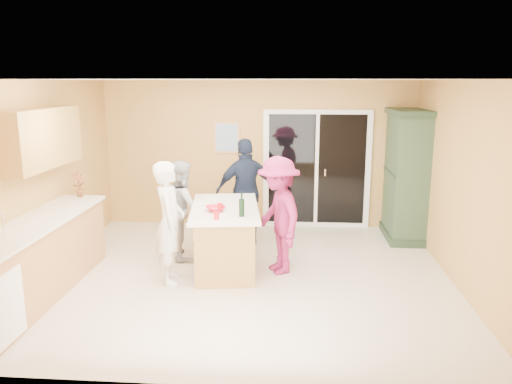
# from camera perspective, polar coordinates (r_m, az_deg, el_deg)

# --- Properties ---
(floor) EXTENTS (5.50, 5.50, 0.00)m
(floor) POSITION_cam_1_polar(r_m,az_deg,el_deg) (6.85, -1.33, -9.59)
(floor) COLOR beige
(floor) RESTS_ON ground
(ceiling) EXTENTS (5.50, 5.00, 0.10)m
(ceiling) POSITION_cam_1_polar(r_m,az_deg,el_deg) (6.34, -1.46, 12.71)
(ceiling) COLOR white
(ceiling) RESTS_ON wall_back
(wall_back) EXTENTS (5.50, 0.10, 2.60)m
(wall_back) POSITION_cam_1_polar(r_m,az_deg,el_deg) (8.93, 0.20, 4.32)
(wall_back) COLOR #EBC261
(wall_back) RESTS_ON ground
(wall_front) EXTENTS (5.50, 0.10, 2.60)m
(wall_front) POSITION_cam_1_polar(r_m,az_deg,el_deg) (4.07, -4.90, -5.89)
(wall_front) COLOR #EBC261
(wall_front) RESTS_ON ground
(wall_left) EXTENTS (0.10, 5.00, 2.60)m
(wall_left) POSITION_cam_1_polar(r_m,az_deg,el_deg) (7.28, -23.49, 1.36)
(wall_left) COLOR #EBC261
(wall_left) RESTS_ON ground
(wall_right) EXTENTS (0.10, 5.00, 2.60)m
(wall_right) POSITION_cam_1_polar(r_m,az_deg,el_deg) (6.78, 22.42, 0.69)
(wall_right) COLOR #EBC261
(wall_right) RESTS_ON ground
(left_cabinet_run) EXTENTS (0.65, 3.05, 1.24)m
(left_cabinet_run) POSITION_cam_1_polar(r_m,az_deg,el_deg) (6.46, -24.74, -7.82)
(left_cabinet_run) COLOR #B67C46
(left_cabinet_run) RESTS_ON floor
(upper_cabinets) EXTENTS (0.35, 1.60, 0.75)m
(upper_cabinets) POSITION_cam_1_polar(r_m,az_deg,el_deg) (6.94, -23.38, 5.68)
(upper_cabinets) COLOR #B67C46
(upper_cabinets) RESTS_ON wall_left
(sliding_door) EXTENTS (1.90, 0.07, 2.10)m
(sliding_door) POSITION_cam_1_polar(r_m,az_deg,el_deg) (8.92, 6.94, 2.59)
(sliding_door) COLOR white
(sliding_door) RESTS_ON floor
(framed_picture) EXTENTS (0.46, 0.04, 0.56)m
(framed_picture) POSITION_cam_1_polar(r_m,az_deg,el_deg) (8.92, -3.35, 6.23)
(framed_picture) COLOR tan
(framed_picture) RESTS_ON wall_back
(kitchen_island) EXTENTS (1.12, 1.78, 0.88)m
(kitchen_island) POSITION_cam_1_polar(r_m,az_deg,el_deg) (7.03, -3.55, -5.44)
(kitchen_island) COLOR #B67C46
(kitchen_island) RESTS_ON floor
(green_hutch) EXTENTS (0.61, 1.17, 2.14)m
(green_hutch) POSITION_cam_1_polar(r_m,az_deg,el_deg) (8.56, 16.78, 1.67)
(green_hutch) COLOR #213624
(green_hutch) RESTS_ON floor
(woman_white) EXTENTS (0.49, 0.65, 1.60)m
(woman_white) POSITION_cam_1_polar(r_m,az_deg,el_deg) (6.54, -9.84, -3.46)
(woman_white) COLOR silver
(woman_white) RESTS_ON floor
(woman_grey) EXTENTS (0.81, 0.88, 1.46)m
(woman_grey) POSITION_cam_1_polar(r_m,az_deg,el_deg) (7.46, -8.41, -1.95)
(woman_grey) COLOR #A9A9AB
(woman_grey) RESTS_ON floor
(woman_navy) EXTENTS (1.08, 0.70, 1.70)m
(woman_navy) POSITION_cam_1_polar(r_m,az_deg,el_deg) (7.99, -1.10, 0.06)
(woman_navy) COLOR #171E34
(woman_navy) RESTS_ON floor
(woman_magenta) EXTENTS (0.96, 1.19, 1.61)m
(woman_magenta) POSITION_cam_1_polar(r_m,az_deg,el_deg) (6.77, 2.58, -2.69)
(woman_magenta) COLOR #972153
(woman_magenta) RESTS_ON floor
(serving_bowl) EXTENTS (0.33, 0.33, 0.06)m
(serving_bowl) POSITION_cam_1_polar(r_m,az_deg,el_deg) (6.70, -4.63, -1.90)
(serving_bowl) COLOR red
(serving_bowl) RESTS_ON kitchen_island
(tulip_vase) EXTENTS (0.23, 0.20, 0.37)m
(tulip_vase) POSITION_cam_1_polar(r_m,az_deg,el_deg) (7.64, -19.58, 0.83)
(tulip_vase) COLOR red
(tulip_vase) RESTS_ON left_cabinet_run
(tumbler_near) EXTENTS (0.07, 0.07, 0.10)m
(tumbler_near) POSITION_cam_1_polar(r_m,az_deg,el_deg) (6.29, -4.55, -2.69)
(tumbler_near) COLOR red
(tumbler_near) RESTS_ON kitchen_island
(tumbler_far) EXTENTS (0.09, 0.09, 0.10)m
(tumbler_far) POSITION_cam_1_polar(r_m,az_deg,el_deg) (6.72, -4.14, -1.68)
(tumbler_far) COLOR red
(tumbler_far) RESTS_ON kitchen_island
(wine_bottle) EXTENTS (0.07, 0.07, 0.31)m
(wine_bottle) POSITION_cam_1_polar(r_m,az_deg,el_deg) (6.39, -1.65, -1.76)
(wine_bottle) COLOR black
(wine_bottle) RESTS_ON kitchen_island
(white_plate) EXTENTS (0.27, 0.27, 0.02)m
(white_plate) POSITION_cam_1_polar(r_m,az_deg,el_deg) (6.80, -4.46, -1.87)
(white_plate) COLOR white
(white_plate) RESTS_ON kitchen_island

